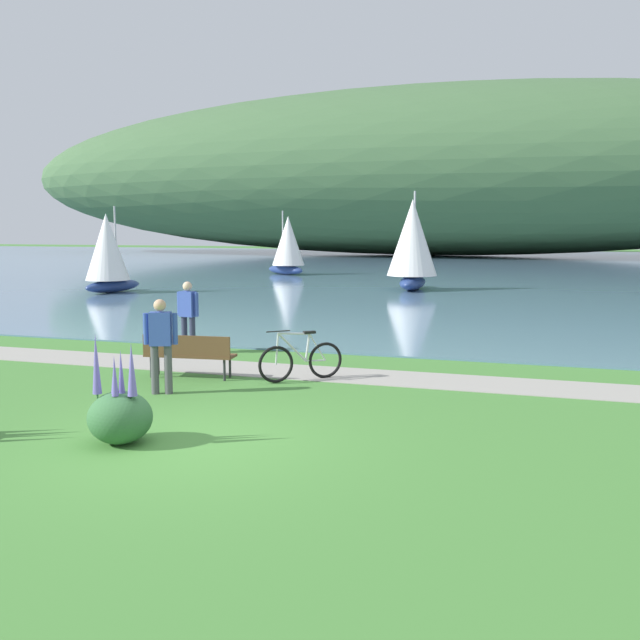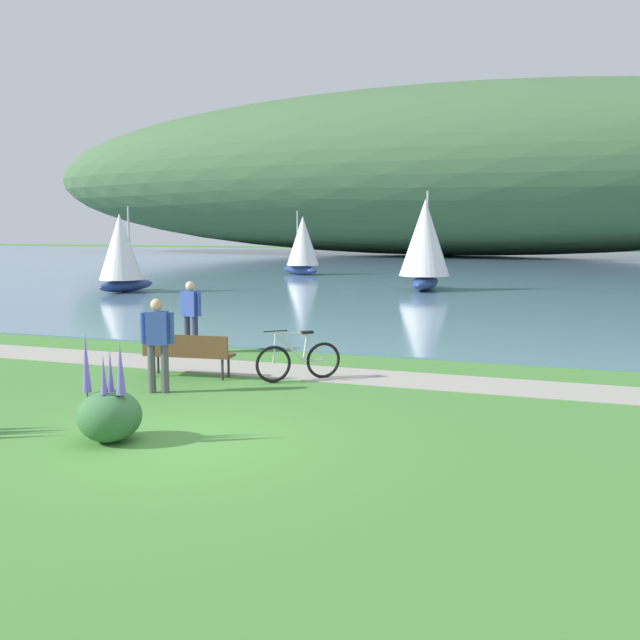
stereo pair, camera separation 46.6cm
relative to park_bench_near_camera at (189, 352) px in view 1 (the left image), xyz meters
The scene contains 12 objects.
ground_plane 4.43m from the park_bench_near_camera, 61.93° to the right, with size 200.00×200.00×0.00m, color #478438.
bay_water 43.58m from the park_bench_near_camera, 87.28° to the left, with size 180.00×80.00×0.04m, color #5B7F9E.
distant_hillside 66.33m from the park_bench_near_camera, 94.86° to the left, with size 97.56×28.00×17.67m, color #42663D.
shoreline_path 2.46m from the park_bench_near_camera, 30.46° to the left, with size 60.00×1.50×0.01m, color #A39E93.
park_bench_near_camera is the anchor object (origin of this frame).
bicycle_leaning_near_bench 2.23m from the park_bench_near_camera, 12.38° to the left, with size 1.34×1.24×1.01m.
person_at_shoreline 2.96m from the park_bench_near_camera, 118.13° to the left, with size 0.60×0.28×1.71m.
person_on_the_grass 1.44m from the park_bench_near_camera, 82.62° to the right, with size 0.58×0.33×1.71m.
echium_bush_closest_to_camera 4.37m from the park_bench_near_camera, 74.45° to the right, with size 0.89×0.89×1.55m.
sailboat_nearest_to_shore 21.26m from the park_bench_near_camera, 88.64° to the left, with size 2.48×4.02×4.66m.
sailboat_mid_bay 31.43m from the park_bench_near_camera, 106.70° to the left, with size 3.35×2.92×3.99m.
sailboat_toward_hillside 19.95m from the park_bench_near_camera, 128.30° to the left, with size 2.26×3.43×3.90m.
Camera 1 is at (4.69, -8.74, 2.96)m, focal length 40.63 mm.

